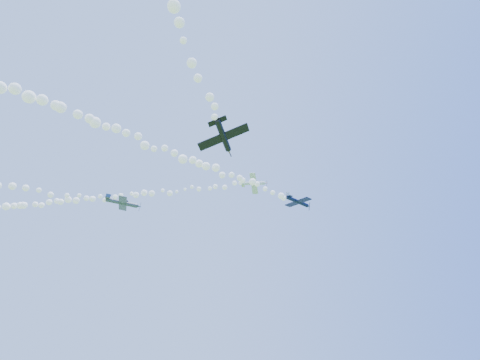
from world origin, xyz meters
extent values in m
cylinder|color=silver|center=(7.74, 5.91, 55.33)|extent=(5.44, 1.30, 1.17)
cone|color=silver|center=(10.47, 5.00, 55.10)|extent=(0.74, 0.79, 0.77)
cone|color=#AC3313|center=(10.85, 4.87, 55.07)|extent=(0.31, 0.28, 0.27)
cube|color=black|center=(10.75, 4.91, 55.07)|extent=(0.32, 0.44, 1.68)
cube|color=silver|center=(7.93, 5.82, 55.21)|extent=(3.21, 6.58, 1.67)
cube|color=silver|center=(5.47, 6.68, 55.56)|extent=(1.40, 2.41, 0.64)
cube|color=#AC3313|center=(5.47, 6.79, 56.04)|extent=(0.98, 0.54, 1.12)
sphere|color=black|center=(8.50, 5.74, 55.60)|extent=(0.89, 0.92, 0.81)
cylinder|color=#0D133B|center=(16.76, 2.41, 49.15)|extent=(6.04, 1.96, 0.97)
cone|color=#0D133B|center=(19.70, 3.75, 49.07)|extent=(0.85, 0.92, 0.82)
cone|color=silver|center=(20.11, 3.93, 49.06)|extent=(0.35, 0.33, 0.29)
cube|color=black|center=(20.00, 3.88, 49.07)|extent=(0.32, 0.53, 1.87)
cube|color=#0D133B|center=(16.97, 2.54, 49.03)|extent=(4.30, 7.18, 1.90)
cube|color=#0D133B|center=(14.32, 1.29, 49.26)|extent=(1.81, 2.66, 0.71)
cube|color=silver|center=(14.31, 1.14, 49.79)|extent=(1.04, 0.72, 1.20)
sphere|color=black|center=(17.57, 2.68, 49.50)|extent=(1.02, 1.08, 0.88)
cylinder|color=#3C4458|center=(-19.16, -2.22, 42.07)|extent=(5.82, 1.19, 1.26)
cone|color=#3C4458|center=(-16.08, -1.86, 41.82)|extent=(0.78, 0.81, 0.83)
cone|color=navy|center=(-15.66, -1.81, 41.79)|extent=(0.32, 0.29, 0.29)
cube|color=black|center=(-15.77, -1.82, 41.80)|extent=(0.24, 0.45, 1.81)
cube|color=#3C4458|center=(-18.93, -2.17, 41.94)|extent=(2.14, 7.11, 1.52)
cube|color=#3C4458|center=(-21.71, -2.53, 42.32)|extent=(1.06, 2.54, 0.59)
cube|color=navy|center=(-21.74, -2.63, 42.84)|extent=(1.02, 0.39, 1.21)
sphere|color=black|center=(-18.32, -2.19, 42.36)|extent=(0.82, 0.87, 0.85)
cylinder|color=black|center=(-3.87, -31.46, 35.29)|extent=(1.08, 5.44, 0.94)
cone|color=black|center=(-2.74, -28.78, 35.19)|extent=(0.76, 0.69, 0.75)
cone|color=gold|center=(-2.58, -28.41, 35.18)|extent=(0.27, 0.29, 0.26)
cube|color=black|center=(-2.63, -28.51, 35.18)|extent=(0.63, 0.36, 1.65)
cube|color=black|center=(-3.76, -31.27, 35.18)|extent=(6.35, 3.62, 2.37)
cube|color=black|center=(-4.83, -33.68, 35.42)|extent=(2.35, 1.54, 0.87)
cube|color=gold|center=(-5.00, -33.67, 35.89)|extent=(0.72, 0.98, 1.07)
sphere|color=black|center=(-3.68, -30.70, 35.59)|extent=(1.00, 0.93, 0.85)
camera|label=1|loc=(-8.04, -68.29, 2.00)|focal=30.00mm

